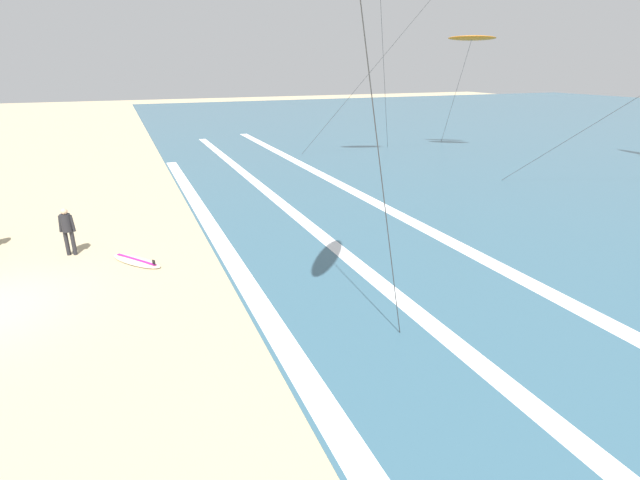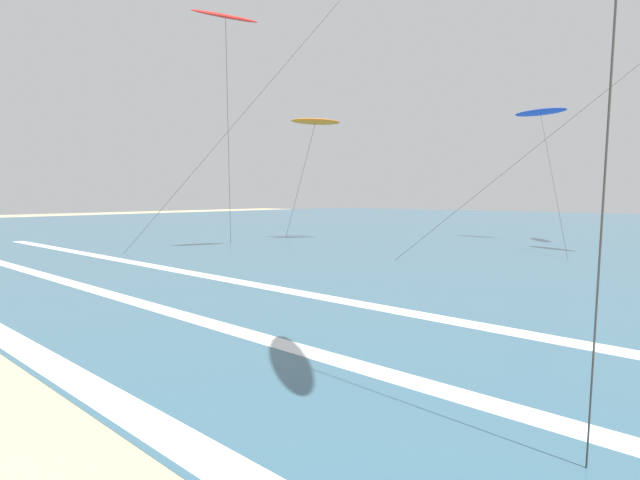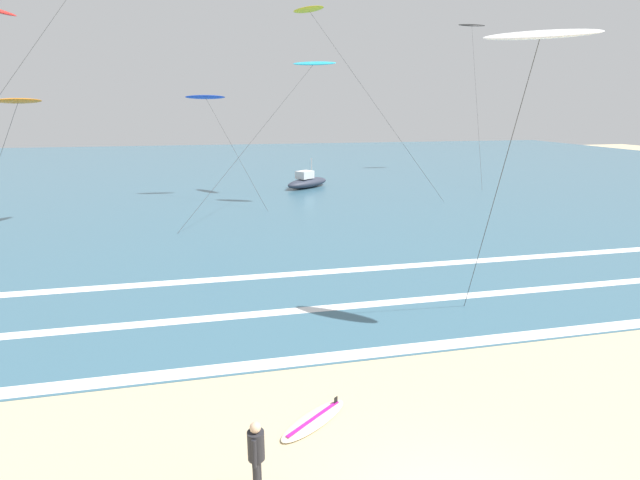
# 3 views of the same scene
# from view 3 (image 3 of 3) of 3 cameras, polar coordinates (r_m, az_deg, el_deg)

# --- Properties ---
(ocean_surface) EXTENTS (140.00, 90.00, 0.01)m
(ocean_surface) POSITION_cam_3_polar(r_m,az_deg,el_deg) (57.48, -8.49, 8.16)
(ocean_surface) COLOR #386075
(ocean_surface) RESTS_ON ground
(wave_foam_shoreline) EXTENTS (36.97, 0.59, 0.01)m
(wave_foam_shoreline) POSITION_cam_3_polar(r_m,az_deg,el_deg) (14.76, 4.98, -13.45)
(wave_foam_shoreline) COLOR white
(wave_foam_shoreline) RESTS_ON ocean_surface
(wave_foam_mid_break) EXTENTS (54.56, 0.54, 0.01)m
(wave_foam_mid_break) POSITION_cam_3_polar(r_m,az_deg,el_deg) (17.68, -0.75, -8.30)
(wave_foam_mid_break) COLOR white
(wave_foam_mid_break) RESTS_ON ocean_surface
(wave_foam_outer_break) EXTENTS (57.49, 0.63, 0.01)m
(wave_foam_outer_break) POSITION_cam_3_polar(r_m,az_deg,el_deg) (21.28, -3.59, -4.14)
(wave_foam_outer_break) COLOR white
(wave_foam_outer_break) RESTS_ON ocean_surface
(surfer_left_near) EXTENTS (0.32, 0.51, 1.60)m
(surfer_left_near) POSITION_cam_3_polar(r_m,az_deg,el_deg) (9.77, -7.65, -23.93)
(surfer_left_near) COLOR #232328
(surfer_left_near) RESTS_ON ground
(surfboard_right_spare) EXTENTS (2.04, 1.73, 0.25)m
(surfboard_right_spare) POSITION_cam_3_polar(r_m,az_deg,el_deg) (12.00, -0.75, -20.77)
(surfboard_right_spare) COLOR beige
(surfboard_right_spare) RESTS_ON ground
(kite_white_low_near) EXTENTS (3.04, 3.24, 9.41)m
(kite_white_low_near) POSITION_cam_3_polar(r_m,az_deg,el_deg) (16.12, 24.94, 21.30)
(kite_white_low_near) COLOR white
(kite_white_low_near) RESTS_ON ground
(kite_blue_high_left) EXTENTS (5.68, 8.21, 8.29)m
(kite_blue_high_left) POSITION_cam_3_polar(r_m,az_deg,el_deg) (41.29, -13.58, 16.28)
(kite_blue_high_left) COLOR blue
(kite_blue_high_left) RESTS_ON ground
(kite_yellow_mid_center) EXTENTS (11.08, 7.15, 14.86)m
(kite_yellow_mid_center) POSITION_cam_3_polar(r_m,az_deg,el_deg) (41.18, -1.28, 25.77)
(kite_yellow_mid_center) COLOR yellow
(kite_yellow_mid_center) RESTS_ON ground
(kite_orange_far_left) EXTENTS (5.17, 3.14, 7.82)m
(kite_orange_far_left) POSITION_cam_3_polar(r_m,az_deg,el_deg) (34.50, -32.46, 13.86)
(kite_orange_far_left) COLOR orange
(kite_orange_far_left) RESTS_ON ground
(kite_black_far_right) EXTENTS (7.12, 14.80, 16.48)m
(kite_black_far_right) POSITION_cam_3_polar(r_m,az_deg,el_deg) (61.07, 17.76, 23.21)
(kite_black_far_right) COLOR black
(kite_black_far_right) RESTS_ON ground
(kite_cyan_distant_high) EXTENTS (11.49, 8.45, 10.55)m
(kite_cyan_distant_high) POSITION_cam_3_polar(r_m,az_deg,el_deg) (36.62, -0.78, 20.33)
(kite_cyan_distant_high) COLOR #23A8C6
(kite_cyan_distant_high) RESTS_ON ground
(offshore_boat) EXTENTS (5.10, 4.61, 2.70)m
(offshore_boat) POSITION_cam_3_polar(r_m,az_deg,el_deg) (44.83, -1.55, 7.00)
(offshore_boat) COLOR #2D3342
(offshore_boat) RESTS_ON ground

